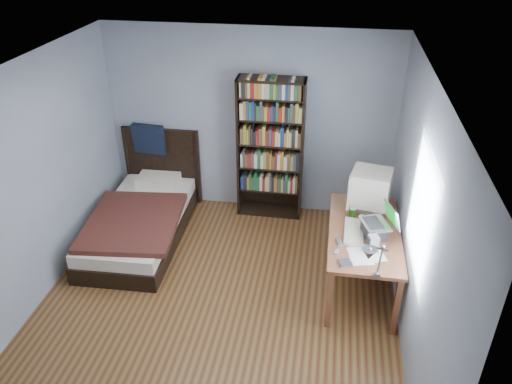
% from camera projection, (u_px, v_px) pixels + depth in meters
% --- Properties ---
extents(room, '(4.20, 4.24, 2.50)m').
position_uv_depth(room, '(215.00, 204.00, 4.77)').
color(room, '#532D18').
rests_on(room, ground).
extents(desk, '(0.75, 1.51, 0.73)m').
position_uv_depth(desk, '(361.00, 233.00, 5.82)').
color(desk, brown).
rests_on(desk, floor).
extents(crt_monitor, '(0.50, 0.46, 0.49)m').
position_uv_depth(crt_monitor, '(369.00, 188.00, 5.55)').
color(crt_monitor, beige).
rests_on(crt_monitor, desk).
extents(laptop, '(0.41, 0.38, 0.39)m').
position_uv_depth(laptop, '(377.00, 228.00, 5.16)').
color(laptop, '#2D2D30').
rests_on(laptop, desk).
extents(desk_lamp, '(0.24, 0.53, 0.63)m').
position_uv_depth(desk_lamp, '(371.00, 256.00, 4.09)').
color(desk_lamp, '#99999E').
rests_on(desk_lamp, desk).
extents(keyboard, '(0.21, 0.51, 0.05)m').
position_uv_depth(keyboard, '(354.00, 232.00, 5.25)').
color(keyboard, '#BDB49E').
rests_on(keyboard, desk).
extents(speaker, '(0.12, 0.12, 0.19)m').
position_uv_depth(speaker, '(373.00, 244.00, 4.93)').
color(speaker, gray).
rests_on(speaker, desk).
extents(soda_can, '(0.07, 0.07, 0.13)m').
position_uv_depth(soda_can, '(352.00, 214.00, 5.48)').
color(soda_can, '#0A3307').
rests_on(soda_can, desk).
extents(mouse, '(0.07, 0.12, 0.04)m').
position_uv_depth(mouse, '(362.00, 217.00, 5.50)').
color(mouse, silver).
rests_on(mouse, desk).
extents(phone_silver, '(0.08, 0.12, 0.02)m').
position_uv_depth(phone_silver, '(339.00, 242.00, 5.10)').
color(phone_silver, '#B9B9BE').
rests_on(phone_silver, desk).
extents(phone_grey, '(0.07, 0.09, 0.02)m').
position_uv_depth(phone_grey, '(337.00, 252.00, 4.96)').
color(phone_grey, gray).
rests_on(phone_grey, desk).
extents(external_drive, '(0.14, 0.14, 0.02)m').
position_uv_depth(external_drive, '(345.00, 263.00, 4.80)').
color(external_drive, gray).
rests_on(external_drive, desk).
extents(bookshelf, '(0.86, 0.30, 1.91)m').
position_uv_depth(bookshelf, '(270.00, 149.00, 6.53)').
color(bookshelf, black).
rests_on(bookshelf, floor).
extents(bed, '(1.21, 2.12, 1.16)m').
position_uv_depth(bed, '(142.00, 217.00, 6.41)').
color(bed, black).
rests_on(bed, floor).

